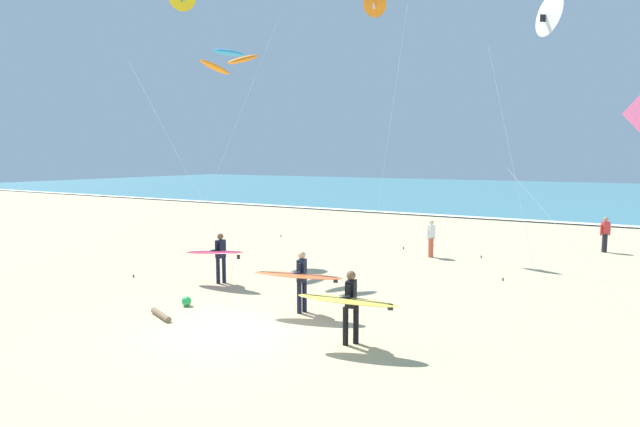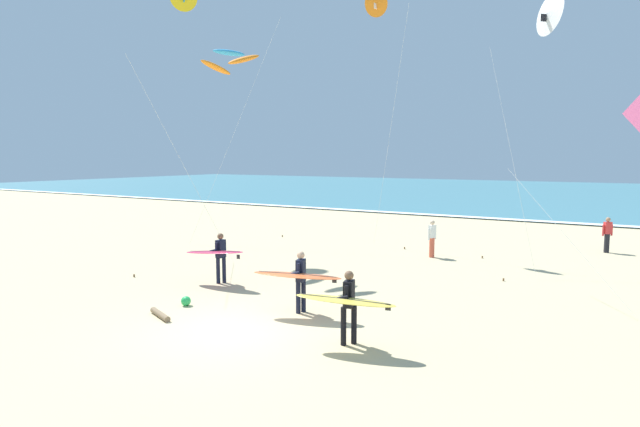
% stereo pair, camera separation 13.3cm
% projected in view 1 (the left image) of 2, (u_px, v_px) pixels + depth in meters
% --- Properties ---
extents(ground_plane, '(160.00, 160.00, 0.00)m').
position_uv_depth(ground_plane, '(235.00, 330.00, 12.72)').
color(ground_plane, '#CCB789').
extents(ocean_water, '(160.00, 60.00, 0.08)m').
position_uv_depth(ocean_water, '(545.00, 193.00, 60.89)').
color(ocean_water, teal).
rests_on(ocean_water, ground).
extents(shoreline_foam, '(160.00, 1.02, 0.01)m').
position_uv_depth(shoreline_foam, '(486.00, 218.00, 35.48)').
color(shoreline_foam, white).
rests_on(shoreline_foam, ocean_water).
extents(surfer_lead, '(2.36, 1.00, 1.71)m').
position_uv_depth(surfer_lead, '(217.00, 254.00, 17.15)').
color(surfer_lead, black).
rests_on(surfer_lead, ground).
extents(surfer_trailing, '(2.50, 1.25, 1.71)m').
position_uv_depth(surfer_trailing, '(300.00, 276.00, 13.84)').
color(surfer_trailing, black).
rests_on(surfer_trailing, ground).
extents(surfer_third, '(2.33, 1.15, 1.71)m').
position_uv_depth(surfer_third, '(349.00, 301.00, 11.47)').
color(surfer_third, black).
rests_on(surfer_third, ground).
extents(kite_delta_ivory_near, '(3.17, 3.58, 9.67)m').
position_uv_depth(kite_delta_ivory_near, '(547.00, 15.00, 17.06)').
color(kite_delta_ivory_near, white).
rests_on(kite_delta_ivory_near, ground).
extents(kite_arc_cobalt_distant, '(2.95, 4.86, 8.36)m').
position_uv_depth(kite_arc_cobalt_distant, '(228.00, 60.00, 19.91)').
color(kite_arc_cobalt_distant, orange).
rests_on(kite_arc_cobalt_distant, ground).
extents(kite_delta_amber_close, '(2.30, 0.59, 11.85)m').
position_uv_depth(kite_delta_amber_close, '(376.00, 5.00, 23.66)').
color(kite_delta_amber_close, orange).
rests_on(kite_delta_amber_close, ground).
extents(bystander_white_top, '(0.28, 0.47, 1.59)m').
position_uv_depth(bystander_white_top, '(431.00, 238.00, 21.89)').
color(bystander_white_top, '#D8593F').
rests_on(bystander_white_top, ground).
extents(bystander_red_top, '(0.40, 0.35, 1.59)m').
position_uv_depth(bystander_red_top, '(605.00, 234.00, 23.03)').
color(bystander_red_top, black).
rests_on(bystander_red_top, ground).
extents(beach_ball, '(0.28, 0.28, 0.28)m').
position_uv_depth(beach_ball, '(186.00, 301.00, 14.73)').
color(beach_ball, green).
rests_on(beach_ball, ground).
extents(driftwood_log, '(1.06, 0.55, 0.16)m').
position_uv_depth(driftwood_log, '(161.00, 315.00, 13.67)').
color(driftwood_log, '#846B4C').
rests_on(driftwood_log, ground).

